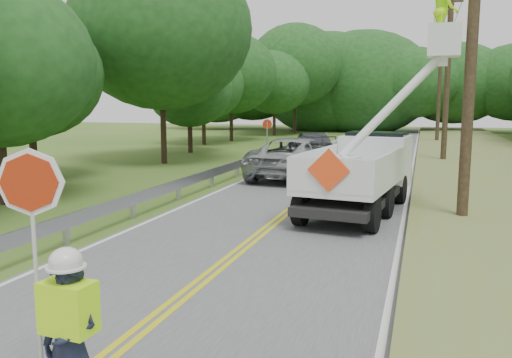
% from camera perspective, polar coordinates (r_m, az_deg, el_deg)
% --- Properties ---
extents(ground, '(140.00, 140.00, 0.00)m').
position_cam_1_polar(ground, '(7.98, -13.81, -16.88)').
color(ground, '#31561B').
rests_on(ground, ground).
extents(road, '(7.20, 96.00, 0.03)m').
position_cam_1_polar(road, '(20.76, 6.73, -1.00)').
color(road, '#525255').
rests_on(road, ground).
extents(guardrail, '(0.18, 48.00, 0.77)m').
position_cam_1_polar(guardrail, '(22.63, -2.84, 1.22)').
color(guardrail, '#A4A6AD').
rests_on(guardrail, ground).
extents(utility_poles, '(1.60, 43.30, 10.00)m').
position_cam_1_polar(utility_poles, '(23.23, 20.96, 12.53)').
color(utility_poles, black).
rests_on(utility_poles, ground).
extents(treeline_left, '(11.68, 55.04, 11.62)m').
position_cam_1_polar(treeline_left, '(38.18, -4.32, 12.51)').
color(treeline_left, '#332319').
rests_on(treeline_left, ground).
extents(treeline_horizon, '(56.20, 13.57, 12.24)m').
position_cam_1_polar(treeline_horizon, '(62.45, 14.25, 10.09)').
color(treeline_horizon, '#1A3F16').
rests_on(treeline_horizon, ground).
extents(flagger, '(1.13, 0.47, 2.90)m').
position_cam_1_polar(flagger, '(5.90, -19.79, -15.35)').
color(flagger, '#191E33').
rests_on(flagger, road).
extents(bucket_truck, '(4.18, 6.92, 6.59)m').
position_cam_1_polar(bucket_truck, '(17.05, 12.44, 1.91)').
color(bucket_truck, black).
rests_on(bucket_truck, road).
extents(suv_silver, '(3.43, 6.70, 1.81)m').
position_cam_1_polar(suv_silver, '(23.44, 4.47, 2.37)').
color(suv_silver, '#A6A9AC').
rests_on(suv_silver, road).
extents(suv_darkgrey, '(3.91, 6.06, 1.63)m').
position_cam_1_polar(suv_darkgrey, '(30.63, 6.14, 3.59)').
color(suv_darkgrey, '#3E4146').
rests_on(suv_darkgrey, road).
extents(stop_sign_permanent, '(0.44, 0.34, 2.50)m').
position_cam_1_polar(stop_sign_permanent, '(27.55, 1.23, 4.82)').
color(stop_sign_permanent, '#A4A6AD').
rests_on(stop_sign_permanent, ground).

